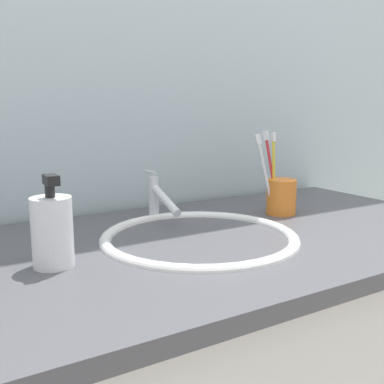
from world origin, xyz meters
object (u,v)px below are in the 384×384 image
at_px(toothbrush_white, 264,169).
at_px(soap_dispenser, 52,231).
at_px(faucet, 158,197).
at_px(toothbrush_cup, 281,197).
at_px(toothbrush_yellow, 274,166).
at_px(toothbrush_red, 271,166).

relative_size(toothbrush_white, soap_dispenser, 1.26).
bearing_deg(faucet, soap_dispenser, -145.93).
distance_m(faucet, toothbrush_cup, 0.30).
height_order(faucet, toothbrush_cup, faucet).
xyz_separation_m(faucet, soap_dispenser, (-0.29, -0.20, 0.01)).
xyz_separation_m(faucet, toothbrush_cup, (0.29, -0.11, -0.01)).
height_order(toothbrush_cup, toothbrush_yellow, toothbrush_yellow).
xyz_separation_m(toothbrush_white, toothbrush_yellow, (0.05, 0.02, 0.00)).
xyz_separation_m(faucet, toothbrush_yellow, (0.28, -0.08, 0.06)).
height_order(toothbrush_red, toothbrush_white, toothbrush_red).
height_order(faucet, toothbrush_white, toothbrush_white).
bearing_deg(faucet, toothbrush_red, -14.08).
bearing_deg(toothbrush_white, soap_dispenser, -169.27).
relative_size(faucet, toothbrush_white, 0.83).
bearing_deg(toothbrush_yellow, toothbrush_white, -156.90).
distance_m(toothbrush_cup, toothbrush_red, 0.08).
bearing_deg(soap_dispenser, toothbrush_red, 12.53).
height_order(faucet, toothbrush_yellow, toothbrush_yellow).
distance_m(toothbrush_cup, toothbrush_white, 0.09).
relative_size(toothbrush_red, toothbrush_white, 1.03).
relative_size(faucet, toothbrush_red, 0.80).
bearing_deg(toothbrush_yellow, soap_dispenser, -168.22).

